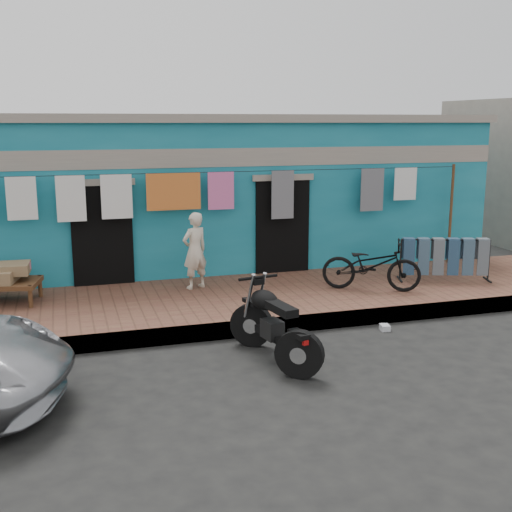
{
  "coord_description": "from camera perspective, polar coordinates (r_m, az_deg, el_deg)",
  "views": [
    {
      "loc": [
        -2.87,
        -7.43,
        3.23
      ],
      "look_at": [
        0.0,
        2.0,
        1.15
      ],
      "focal_mm": 45.0,
      "sensor_mm": 36.0,
      "label": 1
    }
  ],
  "objects": [
    {
      "name": "sidewalk",
      "position": [
        11.26,
        -1.48,
        -4.11
      ],
      "size": [
        28.0,
        3.0,
        0.25
      ],
      "primitive_type": "cube",
      "color": "brown",
      "rests_on": "ground"
    },
    {
      "name": "building",
      "position": [
        14.78,
        -5.66,
        5.85
      ],
      "size": [
        12.2,
        5.2,
        3.36
      ],
      "color": "#166F85",
      "rests_on": "ground"
    },
    {
      "name": "litter_a",
      "position": [
        9.65,
        2.67,
        -7.38
      ],
      "size": [
        0.24,
        0.22,
        0.08
      ],
      "primitive_type": "cube",
      "rotation": [
        0.0,
        0.0,
        0.53
      ],
      "color": "silver",
      "rests_on": "ground"
    },
    {
      "name": "litter_c",
      "position": [
        9.38,
        3.51,
        -7.96
      ],
      "size": [
        0.26,
        0.28,
        0.09
      ],
      "primitive_type": "cube",
      "rotation": [
        0.0,
        0.0,
        1.1
      ],
      "color": "silver",
      "rests_on": "ground"
    },
    {
      "name": "seated_person",
      "position": [
        11.59,
        -5.46,
        0.48
      ],
      "size": [
        0.59,
        0.51,
        1.39
      ],
      "primitive_type": "imported",
      "rotation": [
        0.0,
        0.0,
        3.57
      ],
      "color": "beige",
      "rests_on": "sidewalk"
    },
    {
      "name": "jeans_rack",
      "position": [
        12.67,
        16.43,
        -0.24
      ],
      "size": [
        1.97,
        1.4,
        0.84
      ],
      "primitive_type": null,
      "rotation": [
        0.0,
        0.0,
        -0.32
      ],
      "color": "black",
      "rests_on": "sidewalk"
    },
    {
      "name": "bicycle",
      "position": [
        11.62,
        10.23,
        -0.31
      ],
      "size": [
        1.81,
        1.35,
        1.12
      ],
      "primitive_type": "imported",
      "rotation": [
        0.0,
        0.0,
        1.08
      ],
      "color": "black",
      "rests_on": "sidewalk"
    },
    {
      "name": "ground",
      "position": [
        8.6,
        3.94,
        -10.18
      ],
      "size": [
        80.0,
        80.0,
        0.0
      ],
      "primitive_type": "plane",
      "color": "black",
      "rests_on": "ground"
    },
    {
      "name": "curb",
      "position": [
        9.93,
        0.76,
        -6.31
      ],
      "size": [
        28.0,
        0.1,
        0.25
      ],
      "primitive_type": "cube",
      "color": "gray",
      "rests_on": "ground"
    },
    {
      "name": "clothesline",
      "position": [
        11.99,
        -5.88,
        5.09
      ],
      "size": [
        10.06,
        0.06,
        2.1
      ],
      "color": "brown",
      "rests_on": "sidewalk"
    },
    {
      "name": "motorcycle",
      "position": [
        8.75,
        1.62,
        -5.94
      ],
      "size": [
        1.2,
        1.9,
        1.1
      ],
      "primitive_type": null,
      "rotation": [
        0.0,
        0.0,
        0.18
      ],
      "color": "black",
      "rests_on": "ground"
    },
    {
      "name": "litter_b",
      "position": [
        10.35,
        11.38,
        -6.25
      ],
      "size": [
        0.16,
        0.2,
        0.09
      ],
      "primitive_type": "cube",
      "rotation": [
        0.0,
        0.0,
        1.39
      ],
      "color": "silver",
      "rests_on": "ground"
    }
  ]
}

